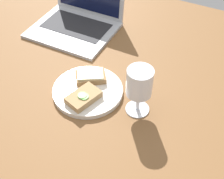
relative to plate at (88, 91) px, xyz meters
The scene contains 6 objects.
wooden_table 2.79cm from the plate, 43.10° to the right, with size 140.00×140.00×3.00cm, color brown.
plate is the anchor object (origin of this frame).
sandwich_with_cheese 5.09cm from the plate, 108.10° to the left, with size 11.50×10.77×2.60cm.
sandwich_with_cucumber 5.08cm from the plate, 71.95° to the right, with size 9.19×11.64×2.64cm.
wine_glass 19.50cm from the plate, ahead, with size 7.50×7.50×15.68cm.
laptop 38.49cm from the plate, 125.21° to the left, with size 31.34×28.09×20.45cm.
Camera 1 is at (36.95, -57.03, 74.23)cm, focal length 50.00 mm.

